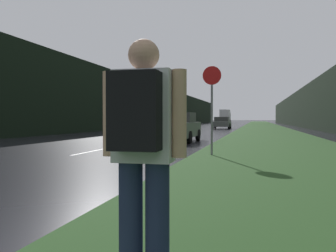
{
  "coord_description": "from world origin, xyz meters",
  "views": [
    {
      "loc": [
        5.92,
        1.55,
        1.21
      ],
      "look_at": [
        2.32,
        15.97,
        0.91
      ],
      "focal_mm": 38.0,
      "sensor_mm": 36.0,
      "label": 1
    }
  ],
  "objects_px": {
    "delivery_truck": "(225,116)",
    "car_passing_far": "(222,123)",
    "hitchhiker_with_backpack": "(142,146)",
    "car_passing_near": "(178,127)",
    "stop_sign": "(212,102)"
  },
  "relations": [
    {
      "from": "car_passing_near",
      "to": "car_passing_far",
      "type": "distance_m",
      "value": 24.15
    },
    {
      "from": "stop_sign",
      "to": "hitchhiker_with_backpack",
      "type": "relative_size",
      "value": 1.65
    },
    {
      "from": "hitchhiker_with_backpack",
      "to": "car_passing_far",
      "type": "relative_size",
      "value": 0.42
    },
    {
      "from": "delivery_truck",
      "to": "car_passing_far",
      "type": "bearing_deg",
      "value": -85.63
    },
    {
      "from": "hitchhiker_with_backpack",
      "to": "car_passing_far",
      "type": "distance_m",
      "value": 40.21
    },
    {
      "from": "car_passing_near",
      "to": "car_passing_far",
      "type": "xyz_separation_m",
      "value": [
        -0.0,
        24.15,
        -0.05
      ]
    },
    {
      "from": "hitchhiker_with_backpack",
      "to": "car_passing_near",
      "type": "relative_size",
      "value": 0.42
    },
    {
      "from": "stop_sign",
      "to": "delivery_truck",
      "type": "xyz_separation_m",
      "value": [
        -6.41,
        80.95,
        0.09
      ]
    },
    {
      "from": "car_passing_far",
      "to": "delivery_truck",
      "type": "bearing_deg",
      "value": -85.63
    },
    {
      "from": "hitchhiker_with_backpack",
      "to": "delivery_truck",
      "type": "relative_size",
      "value": 0.23
    },
    {
      "from": "car_passing_near",
      "to": "delivery_truck",
      "type": "height_order",
      "value": "delivery_truck"
    },
    {
      "from": "delivery_truck",
      "to": "hitchhiker_with_backpack",
      "type": "bearing_deg",
      "value": -85.53
    },
    {
      "from": "car_passing_far",
      "to": "delivery_truck",
      "type": "xyz_separation_m",
      "value": [
        -3.83,
        50.16,
        1.12
      ]
    },
    {
      "from": "hitchhiker_with_backpack",
      "to": "delivery_truck",
      "type": "distance_m",
      "value": 90.52
    },
    {
      "from": "hitchhiker_with_backpack",
      "to": "car_passing_near",
      "type": "bearing_deg",
      "value": 100.1
    }
  ]
}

